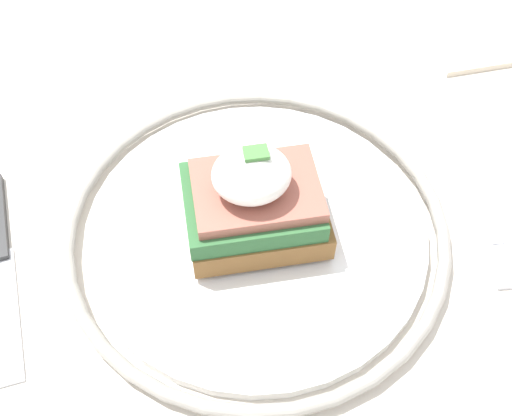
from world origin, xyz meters
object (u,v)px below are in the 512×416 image
(knife, at_px, (1,254))
(sandwich, at_px, (254,201))
(fork, at_px, (485,211))
(plate, at_px, (256,230))
(napkin, at_px, (486,19))

(knife, bearing_deg, sandwich, 175.53)
(fork, distance_m, knife, 0.37)
(plate, xyz_separation_m, sandwich, (0.00, 0.00, 0.04))
(sandwich, relative_size, knife, 0.56)
(fork, height_order, napkin, napkin)
(sandwich, height_order, fork, sandwich)
(plate, height_order, fork, plate)
(sandwich, height_order, napkin, sandwich)
(fork, xyz_separation_m, napkin, (-0.09, -0.23, 0.00))
(plate, distance_m, knife, 0.19)
(sandwich, xyz_separation_m, fork, (-0.18, 0.01, -0.04))
(knife, distance_m, napkin, 0.50)
(plate, relative_size, fork, 1.87)
(fork, relative_size, napkin, 1.09)
(sandwich, xyz_separation_m, napkin, (-0.27, -0.22, -0.04))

